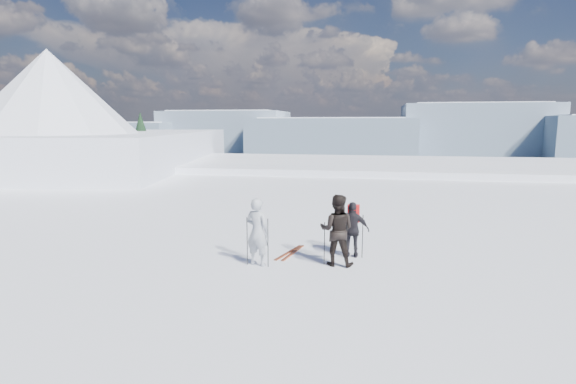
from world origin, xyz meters
name	(u,v)px	position (x,y,z in m)	size (l,w,h in m)	color
lake_basin	(371,240)	(0.00, 30.00, -6.50)	(820.00, 820.00, 71.62)	white
far_mountain_range	(403,134)	(29.60, 454.78, -7.19)	(770.00, 110.00, 53.00)	slate
near_ridge	(95,199)	(-26.66, 29.27, -3.49)	(31.37, 35.68, 25.62)	white
skier_grey	(257,232)	(-3.13, 1.82, 0.93)	(0.68, 0.45, 1.87)	#9CA2AA
skier_dark	(337,230)	(-1.00, 2.21, 0.98)	(0.95, 0.74, 1.96)	black
skier_pack	(353,230)	(-0.61, 3.04, 0.81)	(0.95, 0.39, 1.62)	black
backpack	(354,192)	(-0.60, 3.29, 1.87)	(0.34, 0.19, 0.51)	red
ski_poles	(314,241)	(-1.62, 2.28, 0.62)	(3.10, 1.34, 1.33)	black
skis_loose	(291,253)	(-2.43, 3.08, 0.01)	(0.62, 1.69, 0.03)	black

